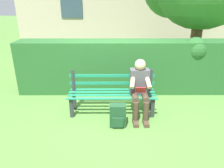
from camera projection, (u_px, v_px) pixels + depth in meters
name	position (u px, v px, depth m)	size (l,w,h in m)	color
ground	(112.00, 112.00, 4.54)	(60.00, 60.00, 0.00)	#517F38
park_bench	(112.00, 93.00, 4.44)	(1.82, 0.52, 0.90)	#2D3338
person_seated	(140.00, 87.00, 4.21)	(0.44, 0.73, 1.18)	#4C4C51
hedge_backdrop	(128.00, 65.00, 5.40)	(5.51, 0.74, 1.43)	#265B28
backpack	(118.00, 116.00, 3.98)	(0.30, 0.26, 0.45)	#1E4728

